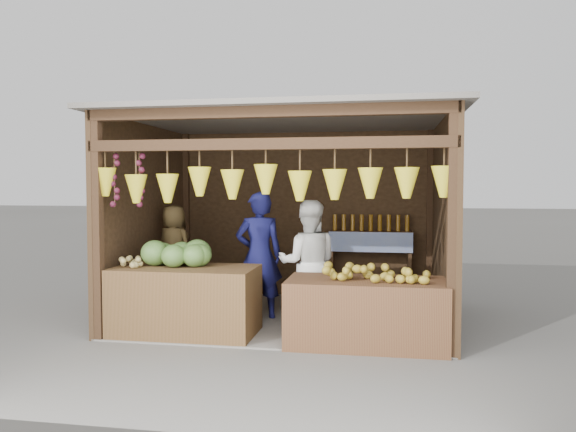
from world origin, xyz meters
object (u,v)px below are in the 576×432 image
object	(u,v)px
man_standing	(259,256)
vendor_seated	(174,248)
counter_left	(186,301)
counter_right	(366,312)
woman_standing	(308,263)

from	to	relation	value
man_standing	vendor_seated	distance (m)	1.26
man_standing	vendor_seated	xyz separation A→B (m)	(-1.25, 0.18, 0.06)
man_standing	counter_left	bearing A→B (deg)	37.46
counter_left	vendor_seated	size ratio (longest dim) A/B	1.40
counter_right	woman_standing	size ratio (longest dim) A/B	1.10
counter_left	counter_right	xyz separation A→B (m)	(2.11, -0.06, -0.04)
counter_left	woman_standing	size ratio (longest dim) A/B	1.05
counter_right	vendor_seated	bearing A→B (deg)	156.45
counter_right	man_standing	xyz separation A→B (m)	(-1.43, 0.99, 0.48)
man_standing	woman_standing	size ratio (longest dim) A/B	1.06
counter_left	man_standing	xyz separation A→B (m)	(0.68, 0.93, 0.44)
counter_right	man_standing	world-z (taller)	man_standing
counter_right	vendor_seated	distance (m)	2.97
counter_left	counter_right	bearing A→B (deg)	-1.54
counter_left	woman_standing	xyz separation A→B (m)	(1.36, 0.70, 0.39)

